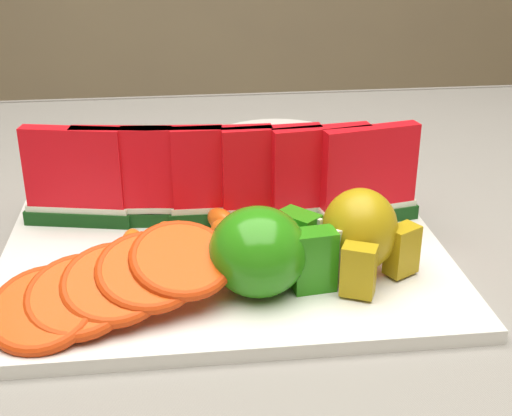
% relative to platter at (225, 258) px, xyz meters
% --- Properties ---
extents(table, '(1.40, 0.90, 0.75)m').
position_rel_platter_xyz_m(table, '(-0.06, 0.06, -0.11)').
color(table, '#523B1C').
rests_on(table, ground).
extents(tablecloth, '(1.53, 1.03, 0.20)m').
position_rel_platter_xyz_m(tablecloth, '(-0.06, 0.06, -0.05)').
color(tablecloth, gray).
rests_on(tablecloth, table).
extents(platter, '(0.40, 0.30, 0.01)m').
position_rel_platter_xyz_m(platter, '(0.00, 0.00, 0.00)').
color(platter, silver).
rests_on(platter, tablecloth).
extents(apple_cluster, '(0.12, 0.10, 0.07)m').
position_rel_platter_xyz_m(apple_cluster, '(0.03, -0.06, 0.04)').
color(apple_cluster, '#33781A').
rests_on(apple_cluster, platter).
extents(pear_cluster, '(0.09, 0.09, 0.07)m').
position_rel_platter_xyz_m(pear_cluster, '(0.11, -0.05, 0.04)').
color(pear_cluster, '#9A7207').
rests_on(pear_cluster, platter).
extents(side_plate, '(0.22, 0.22, 0.01)m').
position_rel_platter_xyz_m(side_plate, '(0.09, 0.31, -0.00)').
color(side_plate, silver).
rests_on(side_plate, tablecloth).
extents(fork, '(0.03, 0.20, 0.00)m').
position_rel_platter_xyz_m(fork, '(-0.19, 0.32, -0.00)').
color(fork, silver).
rests_on(fork, tablecloth).
extents(watermelon_row, '(0.39, 0.07, 0.10)m').
position_rel_platter_xyz_m(watermelon_row, '(0.00, 0.06, 0.05)').
color(watermelon_row, '#083C10').
rests_on(watermelon_row, platter).
extents(orange_fan_front, '(0.21, 0.13, 0.06)m').
position_rel_platter_xyz_m(orange_fan_front, '(-0.09, -0.09, 0.03)').
color(orange_fan_front, '#F74412').
rests_on(orange_fan_front, platter).
extents(orange_fan_back, '(0.23, 0.09, 0.04)m').
position_rel_platter_xyz_m(orange_fan_back, '(-0.04, 0.12, 0.02)').
color(orange_fan_back, '#F74412').
rests_on(orange_fan_back, platter).
extents(tangerine_segments, '(0.15, 0.08, 0.02)m').
position_rel_platter_xyz_m(tangerine_segments, '(-0.02, 0.02, 0.02)').
color(tangerine_segments, orange).
rests_on(tangerine_segments, platter).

